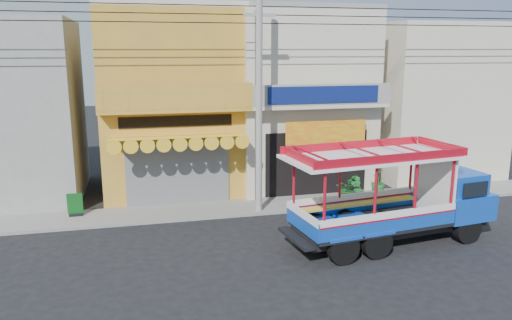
{
  "coord_description": "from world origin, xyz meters",
  "views": [
    {
      "loc": [
        -5.54,
        -15.03,
        6.38
      ],
      "look_at": [
        -1.31,
        2.5,
        2.36
      ],
      "focal_mm": 35.0,
      "sensor_mm": 36.0,
      "label": 1
    }
  ],
  "objects_px": {
    "utility_pole": "(263,86)",
    "songthaew_truck": "(405,195)",
    "potted_plant_c": "(378,181)",
    "green_sign": "(75,206)",
    "potted_plant_a": "(346,188)",
    "potted_plant_b": "(357,188)"
  },
  "relations": [
    {
      "from": "utility_pole",
      "to": "songthaew_truck",
      "type": "xyz_separation_m",
      "value": [
        3.9,
        -3.95,
        -3.42
      ]
    },
    {
      "from": "songthaew_truck",
      "to": "utility_pole",
      "type": "bearing_deg",
      "value": 134.65
    },
    {
      "from": "potted_plant_a",
      "to": "green_sign",
      "type": "bearing_deg",
      "value": 118.69
    },
    {
      "from": "utility_pole",
      "to": "potted_plant_a",
      "type": "distance_m",
      "value": 5.81
    },
    {
      "from": "potted_plant_c",
      "to": "potted_plant_a",
      "type": "bearing_deg",
      "value": -36.49
    },
    {
      "from": "green_sign",
      "to": "potted_plant_a",
      "type": "relative_size",
      "value": 0.87
    },
    {
      "from": "potted_plant_b",
      "to": "green_sign",
      "type": "bearing_deg",
      "value": 29.4
    },
    {
      "from": "green_sign",
      "to": "potted_plant_c",
      "type": "relative_size",
      "value": 0.8
    },
    {
      "from": "songthaew_truck",
      "to": "green_sign",
      "type": "bearing_deg",
      "value": 155.75
    },
    {
      "from": "potted_plant_c",
      "to": "songthaew_truck",
      "type": "bearing_deg",
      "value": 16.68
    },
    {
      "from": "potted_plant_c",
      "to": "green_sign",
      "type": "bearing_deg",
      "value": -54.79
    },
    {
      "from": "utility_pole",
      "to": "green_sign",
      "type": "xyz_separation_m",
      "value": [
        -7.15,
        1.03,
        -4.54
      ]
    },
    {
      "from": "songthaew_truck",
      "to": "potted_plant_b",
      "type": "height_order",
      "value": "songthaew_truck"
    },
    {
      "from": "potted_plant_a",
      "to": "potted_plant_c",
      "type": "height_order",
      "value": "potted_plant_c"
    },
    {
      "from": "utility_pole",
      "to": "songthaew_truck",
      "type": "bearing_deg",
      "value": -45.35
    },
    {
      "from": "green_sign",
      "to": "potted_plant_c",
      "type": "xyz_separation_m",
      "value": [
        12.71,
        0.09,
        0.18
      ]
    },
    {
      "from": "potted_plant_b",
      "to": "utility_pole",
      "type": "bearing_deg",
      "value": 38.03
    },
    {
      "from": "songthaew_truck",
      "to": "potted_plant_c",
      "type": "bearing_deg",
      "value": 71.89
    },
    {
      "from": "potted_plant_c",
      "to": "utility_pole",
      "type": "bearing_deg",
      "value": -43.83
    },
    {
      "from": "songthaew_truck",
      "to": "potted_plant_b",
      "type": "xyz_separation_m",
      "value": [
        0.34,
        4.36,
        -0.99
      ]
    },
    {
      "from": "utility_pole",
      "to": "songthaew_truck",
      "type": "relative_size",
      "value": 3.79
    },
    {
      "from": "utility_pole",
      "to": "potted_plant_b",
      "type": "xyz_separation_m",
      "value": [
        4.24,
        0.41,
        -4.41
      ]
    }
  ]
}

